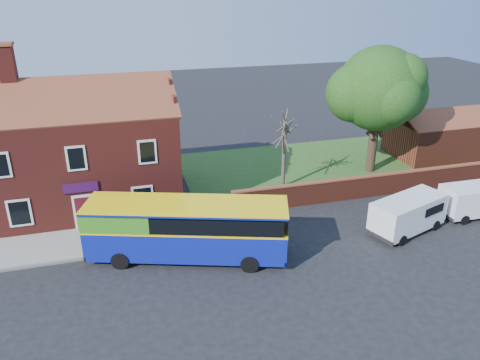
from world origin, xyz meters
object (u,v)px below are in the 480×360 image
object	(u,v)px
bus	(181,227)
van_near	(408,213)
van_far	(478,199)
large_tree	(379,91)

from	to	relation	value
bus	van_near	bearing A→B (deg)	14.92
van_far	large_tree	bearing A→B (deg)	107.10
bus	van_near	world-z (taller)	bus
bus	van_far	size ratio (longest dim) A/B	2.30
van_far	large_tree	distance (m)	10.50
bus	large_tree	size ratio (longest dim) A/B	1.13
van_near	large_tree	bearing A→B (deg)	53.68
bus	large_tree	xyz separation A→B (m)	(16.43, 8.55, 4.51)
large_tree	van_far	bearing A→B (deg)	-73.93
van_far	large_tree	world-z (taller)	large_tree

